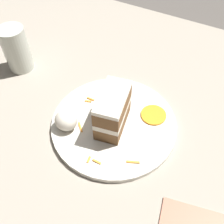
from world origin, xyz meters
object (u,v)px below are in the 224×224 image
(plate, at_px, (112,123))
(cake_slice, at_px, (112,110))
(orange_garnish, at_px, (153,115))
(cream_dollop, at_px, (66,121))
(drinking_glass, at_px, (17,52))

(plate, xyz_separation_m, cake_slice, (-0.00, 0.01, 0.05))
(plate, relative_size, orange_garnish, 4.84)
(cream_dollop, distance_m, drinking_glass, 0.26)
(plate, xyz_separation_m, cream_dollop, (0.08, 0.06, 0.03))
(cream_dollop, relative_size, drinking_glass, 0.42)
(plate, relative_size, drinking_glass, 2.35)
(plate, distance_m, cake_slice, 0.05)
(plate, height_order, orange_garnish, orange_garnish)
(plate, bearing_deg, cake_slice, 117.55)
(cream_dollop, bearing_deg, orange_garnish, -142.70)
(plate, xyz_separation_m, orange_garnish, (-0.08, -0.06, 0.01))
(orange_garnish, bearing_deg, cake_slice, 41.59)
(orange_garnish, relative_size, drinking_glass, 0.48)
(cream_dollop, height_order, drinking_glass, drinking_glass)
(plate, height_order, cake_slice, cake_slice)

